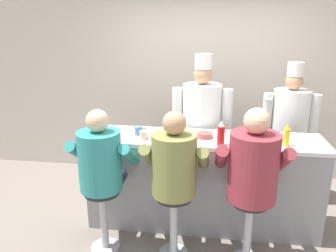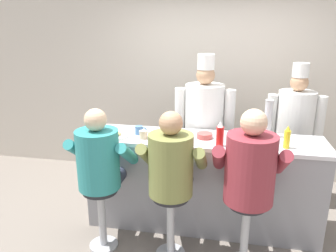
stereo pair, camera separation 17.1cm
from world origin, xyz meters
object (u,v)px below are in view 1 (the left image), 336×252
object	(u,v)px
water_pitcher_clear	(251,124)
diner_seated_maroon	(252,170)
mustard_bottle_yellow	(287,136)
breakfast_plate	(115,136)
ketchup_bottle_red	(221,134)
coffee_mug_blue	(139,131)
hot_sauce_bottle_orange	(269,136)
cereal_bowl	(205,135)
diner_seated_teal	(101,164)
coffee_mug_tan	(144,135)
diner_seated_olive	(175,168)
cook_in_whites_far	(289,126)
cup_stack_steel	(266,117)
cook_in_whites_near	(201,123)

from	to	relation	value
water_pitcher_clear	diner_seated_maroon	world-z (taller)	diner_seated_maroon
mustard_bottle_yellow	breakfast_plate	world-z (taller)	mustard_bottle_yellow
ketchup_bottle_red	coffee_mug_blue	world-z (taller)	ketchup_bottle_red
water_pitcher_clear	hot_sauce_bottle_orange	bearing A→B (deg)	-54.46
mustard_bottle_yellow	breakfast_plate	xyz separation A→B (m)	(-1.73, 0.01, -0.09)
cereal_bowl	diner_seated_teal	xyz separation A→B (m)	(-0.94, -0.56, -0.15)
coffee_mug_blue	diner_seated_teal	size ratio (longest dim) A/B	0.09
coffee_mug_tan	diner_seated_teal	size ratio (longest dim) A/B	0.09
diner_seated_olive	diner_seated_maroon	size ratio (longest dim) A/B	0.97
coffee_mug_blue	diner_seated_maroon	xyz separation A→B (m)	(1.15, -0.55, -0.14)
breakfast_plate	cereal_bowl	size ratio (longest dim) A/B	1.69
diner_seated_olive	cook_in_whites_far	world-z (taller)	cook_in_whites_far
hot_sauce_bottle_orange	coffee_mug_tan	xyz separation A→B (m)	(-1.27, -0.09, -0.02)
coffee_mug_blue	cook_in_whites_far	distance (m)	1.91
mustard_bottle_yellow	cup_stack_steel	xyz separation A→B (m)	(-0.15, 0.32, 0.09)
cup_stack_steel	cereal_bowl	bearing A→B (deg)	-164.29
hot_sauce_bottle_orange	cup_stack_steel	size ratio (longest dim) A/B	0.33
diner_seated_maroon	coffee_mug_blue	bearing A→B (deg)	154.51
mustard_bottle_yellow	cup_stack_steel	size ratio (longest dim) A/B	0.56
mustard_bottle_yellow	diner_seated_olive	xyz separation A→B (m)	(-1.05, -0.41, -0.22)
coffee_mug_tan	diner_seated_teal	xyz separation A→B (m)	(-0.32, -0.42, -0.16)
cup_stack_steel	diner_seated_teal	bearing A→B (deg)	-155.12
breakfast_plate	coffee_mug_tan	world-z (taller)	coffee_mug_tan
mustard_bottle_yellow	diner_seated_maroon	world-z (taller)	diner_seated_maroon
water_pitcher_clear	cereal_bowl	bearing A→B (deg)	-159.92
breakfast_plate	diner_seated_olive	world-z (taller)	diner_seated_olive
diner_seated_teal	diner_seated_maroon	bearing A→B (deg)	0.14
diner_seated_maroon	mustard_bottle_yellow	bearing A→B (deg)	49.31
mustard_bottle_yellow	cook_in_whites_near	bearing A→B (deg)	140.36
cereal_bowl	coffee_mug_tan	distance (m)	0.64
cook_in_whites_far	water_pitcher_clear	bearing A→B (deg)	-131.86
hot_sauce_bottle_orange	cereal_bowl	world-z (taller)	hot_sauce_bottle_orange
diner_seated_olive	cook_in_whites_near	distance (m)	1.14
ketchup_bottle_red	diner_seated_teal	world-z (taller)	diner_seated_teal
mustard_bottle_yellow	coffee_mug_tan	bearing A→B (deg)	179.88
cook_in_whites_far	cook_in_whites_near	bearing A→B (deg)	-168.48
ketchup_bottle_red	breakfast_plate	world-z (taller)	ketchup_bottle_red
cereal_bowl	diner_seated_teal	bearing A→B (deg)	-149.54
diner_seated_maroon	water_pitcher_clear	bearing A→B (deg)	86.45
hot_sauce_bottle_orange	water_pitcher_clear	world-z (taller)	water_pitcher_clear
cereal_bowl	cook_in_whites_near	world-z (taller)	cook_in_whites_near
cereal_bowl	coffee_mug_blue	distance (m)	0.70
diner_seated_teal	diner_seated_olive	size ratio (longest dim) A/B	0.99
water_pitcher_clear	cook_in_whites_far	distance (m)	0.83
ketchup_bottle_red	hot_sauce_bottle_orange	distance (m)	0.51
mustard_bottle_yellow	coffee_mug_tan	world-z (taller)	mustard_bottle_yellow
ketchup_bottle_red	diner_seated_olive	world-z (taller)	diner_seated_olive
mustard_bottle_yellow	water_pitcher_clear	distance (m)	0.44
hot_sauce_bottle_orange	diner_seated_maroon	world-z (taller)	diner_seated_maroon
mustard_bottle_yellow	cereal_bowl	bearing A→B (deg)	169.93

